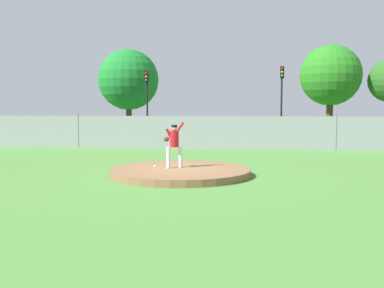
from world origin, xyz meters
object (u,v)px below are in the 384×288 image
at_px(parked_car_silver, 245,131).
at_px(traffic_light_far, 282,90).
at_px(parked_car_red, 327,132).
at_px(baseball, 155,166).
at_px(pitcher_youth, 174,141).
at_px(traffic_light_near, 147,93).

bearing_deg(parked_car_silver, traffic_light_far, 56.71).
bearing_deg(parked_car_red, baseball, -121.57).
xyz_separation_m(pitcher_youth, parked_car_red, (8.21, 14.55, -0.42)).
bearing_deg(parked_car_silver, baseball, -103.62).
bearing_deg(parked_car_red, traffic_light_near, 162.51).
bearing_deg(parked_car_red, parked_car_silver, -178.77).
height_order(parked_car_red, traffic_light_near, traffic_light_near).
relative_size(pitcher_youth, parked_car_red, 0.36).
relative_size(baseball, traffic_light_near, 0.01).
distance_m(parked_car_silver, parked_car_red, 5.43).
distance_m(parked_car_red, traffic_light_far, 5.74).
xyz_separation_m(baseball, parked_car_red, (8.92, 14.52, 0.50)).
distance_m(pitcher_youth, parked_car_red, 16.71).
relative_size(traffic_light_near, traffic_light_far, 0.95).
relative_size(baseball, parked_car_silver, 0.02).
xyz_separation_m(pitcher_youth, baseball, (-0.71, 0.03, -0.92)).
bearing_deg(parked_car_red, traffic_light_far, 122.28).
bearing_deg(pitcher_youth, parked_car_red, 60.57).
xyz_separation_m(parked_car_red, traffic_light_near, (-13.16, 4.15, 2.80)).
height_order(baseball, traffic_light_far, traffic_light_far).
height_order(traffic_light_near, traffic_light_far, traffic_light_far).
distance_m(parked_car_silver, traffic_light_near, 9.24).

